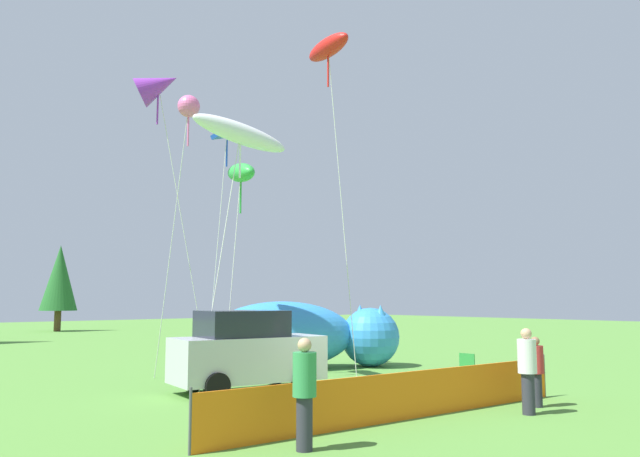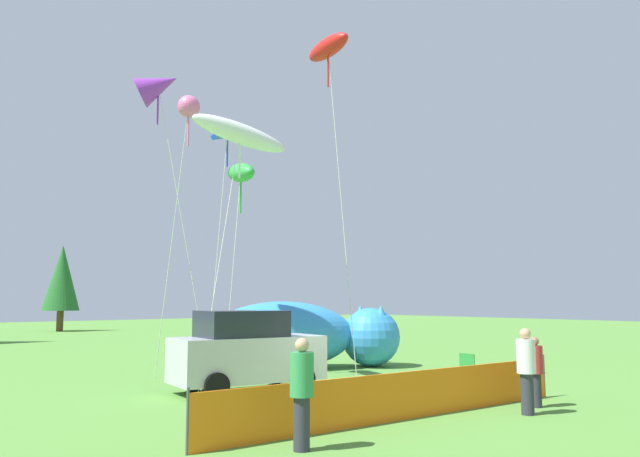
{
  "view_description": "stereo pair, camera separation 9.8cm",
  "coord_description": "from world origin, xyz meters",
  "px_view_note": "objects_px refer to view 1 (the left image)",
  "views": [
    {
      "loc": [
        -11.61,
        -11.95,
        2.51
      ],
      "look_at": [
        1.25,
        3.09,
        4.74
      ],
      "focal_mm": 35.0,
      "sensor_mm": 36.0,
      "label": 1
    },
    {
      "loc": [
        -11.53,
        -12.02,
        2.51
      ],
      "look_at": [
        1.25,
        3.09,
        4.74
      ],
      "focal_mm": 35.0,
      "sensor_mm": 36.0,
      "label": 2
    }
  ],
  "objects_px": {
    "folding_chair": "(470,367)",
    "spectator_in_black_shirt": "(304,389)",
    "spectator_in_red_shirt": "(527,367)",
    "kite_red_lizard": "(328,49)",
    "kite_purple_delta": "(158,86)",
    "kite_white_ghost": "(240,134)",
    "parked_car": "(247,352)",
    "spectator_in_white_shirt": "(536,368)",
    "kite_pink_octopus": "(189,108)",
    "inflatable_cat": "(302,337)",
    "kite_green_fish": "(241,173)",
    "kite_blue_box": "(227,137)"
  },
  "relations": [
    {
      "from": "folding_chair",
      "to": "spectator_in_white_shirt",
      "type": "relative_size",
      "value": 0.56
    },
    {
      "from": "spectator_in_white_shirt",
      "to": "kite_blue_box",
      "type": "xyz_separation_m",
      "value": [
        -1.48,
        11.36,
        7.58
      ]
    },
    {
      "from": "kite_blue_box",
      "to": "folding_chair",
      "type": "bearing_deg",
      "value": -66.84
    },
    {
      "from": "kite_blue_box",
      "to": "kite_pink_octopus",
      "type": "height_order",
      "value": "kite_pink_octopus"
    },
    {
      "from": "folding_chair",
      "to": "kite_pink_octopus",
      "type": "xyz_separation_m",
      "value": [
        -6.1,
        6.11,
        8.03
      ]
    },
    {
      "from": "spectator_in_white_shirt",
      "to": "parked_car",
      "type": "bearing_deg",
      "value": 120.27
    },
    {
      "from": "spectator_in_black_shirt",
      "to": "kite_white_ghost",
      "type": "xyz_separation_m",
      "value": [
        2.91,
        6.54,
        6.21
      ]
    },
    {
      "from": "kite_blue_box",
      "to": "kite_purple_delta",
      "type": "xyz_separation_m",
      "value": [
        -3.24,
        -0.99,
        0.93
      ]
    },
    {
      "from": "kite_red_lizard",
      "to": "kite_purple_delta",
      "type": "relative_size",
      "value": 1.07
    },
    {
      "from": "parked_car",
      "to": "spectator_in_white_shirt",
      "type": "xyz_separation_m",
      "value": [
        3.77,
        -6.46,
        -0.19
      ]
    },
    {
      "from": "inflatable_cat",
      "to": "spectator_in_white_shirt",
      "type": "height_order",
      "value": "inflatable_cat"
    },
    {
      "from": "folding_chair",
      "to": "kite_red_lizard",
      "type": "xyz_separation_m",
      "value": [
        -2.76,
        3.16,
        9.97
      ]
    },
    {
      "from": "kite_red_lizard",
      "to": "kite_white_ghost",
      "type": "xyz_separation_m",
      "value": [
        -3.06,
        0.36,
        -3.27
      ]
    },
    {
      "from": "kite_green_fish",
      "to": "kite_white_ghost",
      "type": "relative_size",
      "value": 0.89
    },
    {
      "from": "kite_pink_octopus",
      "to": "folding_chair",
      "type": "bearing_deg",
      "value": -45.04
    },
    {
      "from": "kite_red_lizard",
      "to": "kite_pink_octopus",
      "type": "xyz_separation_m",
      "value": [
        -3.34,
        2.95,
        -1.95
      ]
    },
    {
      "from": "folding_chair",
      "to": "inflatable_cat",
      "type": "xyz_separation_m",
      "value": [
        -1.08,
        6.52,
        0.6
      ]
    },
    {
      "from": "spectator_in_white_shirt",
      "to": "spectator_in_black_shirt",
      "type": "bearing_deg",
      "value": 177.69
    },
    {
      "from": "kite_purple_delta",
      "to": "kite_green_fish",
      "type": "relative_size",
      "value": 1.46
    },
    {
      "from": "folding_chair",
      "to": "spectator_in_black_shirt",
      "type": "relative_size",
      "value": 0.49
    },
    {
      "from": "spectator_in_red_shirt",
      "to": "kite_red_lizard",
      "type": "height_order",
      "value": "kite_red_lizard"
    },
    {
      "from": "kite_blue_box",
      "to": "kite_white_ghost",
      "type": "height_order",
      "value": "kite_blue_box"
    },
    {
      "from": "kite_red_lizard",
      "to": "kite_green_fish",
      "type": "height_order",
      "value": "kite_red_lizard"
    },
    {
      "from": "kite_purple_delta",
      "to": "kite_white_ghost",
      "type": "xyz_separation_m",
      "value": [
        0.87,
        -3.56,
        -2.18
      ]
    },
    {
      "from": "spectator_in_red_shirt",
      "to": "kite_pink_octopus",
      "type": "height_order",
      "value": "kite_pink_octopus"
    },
    {
      "from": "spectator_in_red_shirt",
      "to": "kite_red_lizard",
      "type": "distance_m",
      "value": 11.69
    },
    {
      "from": "folding_chair",
      "to": "kite_red_lizard",
      "type": "distance_m",
      "value": 10.82
    },
    {
      "from": "kite_purple_delta",
      "to": "kite_green_fish",
      "type": "bearing_deg",
      "value": -46.29
    },
    {
      "from": "spectator_in_black_shirt",
      "to": "inflatable_cat",
      "type": "bearing_deg",
      "value": 51.32
    },
    {
      "from": "kite_blue_box",
      "to": "kite_purple_delta",
      "type": "height_order",
      "value": "kite_purple_delta"
    },
    {
      "from": "kite_pink_octopus",
      "to": "kite_white_ghost",
      "type": "relative_size",
      "value": 1.14
    },
    {
      "from": "parked_car",
      "to": "spectator_in_red_shirt",
      "type": "distance_m",
      "value": 7.38
    },
    {
      "from": "kite_purple_delta",
      "to": "parked_car",
      "type": "bearing_deg",
      "value": -76.24
    },
    {
      "from": "parked_car",
      "to": "spectator_in_black_shirt",
      "type": "distance_m",
      "value": 6.87
    },
    {
      "from": "kite_green_fish",
      "to": "kite_white_ghost",
      "type": "xyz_separation_m",
      "value": [
        -1.05,
        -1.55,
        0.77
      ]
    },
    {
      "from": "spectator_in_white_shirt",
      "to": "folding_chair",
      "type": "bearing_deg",
      "value": 59.21
    },
    {
      "from": "parked_car",
      "to": "spectator_in_red_shirt",
      "type": "height_order",
      "value": "parked_car"
    },
    {
      "from": "folding_chair",
      "to": "kite_pink_octopus",
      "type": "height_order",
      "value": "kite_pink_octopus"
    },
    {
      "from": "inflatable_cat",
      "to": "kite_white_ghost",
      "type": "distance_m",
      "value": 8.29
    },
    {
      "from": "kite_red_lizard",
      "to": "kite_green_fish",
      "type": "distance_m",
      "value": 4.9
    },
    {
      "from": "spectator_in_white_shirt",
      "to": "inflatable_cat",
      "type": "bearing_deg",
      "value": 84.88
    },
    {
      "from": "spectator_in_white_shirt",
      "to": "kite_purple_delta",
      "type": "xyz_separation_m",
      "value": [
        -4.73,
        10.37,
        8.52
      ]
    },
    {
      "from": "inflatable_cat",
      "to": "spectator_in_black_shirt",
      "type": "relative_size",
      "value": 3.78
    },
    {
      "from": "kite_purple_delta",
      "to": "kite_white_ghost",
      "type": "distance_m",
      "value": 4.26
    },
    {
      "from": "spectator_in_red_shirt",
      "to": "kite_red_lizard",
      "type": "bearing_deg",
      "value": 88.23
    },
    {
      "from": "folding_chair",
      "to": "kite_white_ghost",
      "type": "xyz_separation_m",
      "value": [
        -5.82,
        3.52,
        6.7
      ]
    },
    {
      "from": "spectator_in_black_shirt",
      "to": "spectator_in_red_shirt",
      "type": "bearing_deg",
      "value": -6.52
    },
    {
      "from": "kite_pink_octopus",
      "to": "kite_green_fish",
      "type": "bearing_deg",
      "value": -38.18
    },
    {
      "from": "kite_blue_box",
      "to": "kite_white_ghost",
      "type": "relative_size",
      "value": 1.14
    },
    {
      "from": "kite_white_ghost",
      "to": "kite_pink_octopus",
      "type": "bearing_deg",
      "value": 96.21
    }
  ]
}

